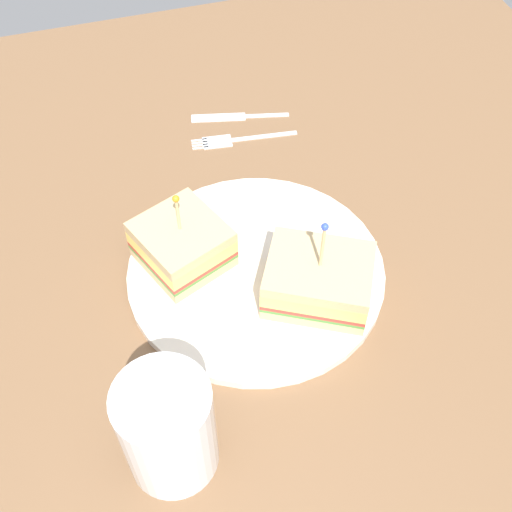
{
  "coord_description": "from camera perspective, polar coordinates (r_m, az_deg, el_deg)",
  "views": [
    {
      "loc": [
        11.96,
        38.77,
        53.24
      ],
      "look_at": [
        0.0,
        0.0,
        3.05
      ],
      "focal_mm": 44.82,
      "sensor_mm": 36.0,
      "label": 1
    }
  ],
  "objects": [
    {
      "name": "drink_glass",
      "position": [
        0.53,
        -7.78,
        -15.36
      ],
      "size": [
        7.63,
        7.63,
        10.94
      ],
      "color": "gold",
      "rests_on": "ground_plane"
    },
    {
      "name": "plate",
      "position": [
        0.67,
        -0.0,
        -1.37
      ],
      "size": [
        26.67,
        26.67,
        1.05
      ],
      "primitive_type": "cylinder",
      "color": "silver",
      "rests_on": "ground_plane"
    },
    {
      "name": "sandwich_half_front",
      "position": [
        0.62,
        5.58,
        -2.15
      ],
      "size": [
        12.63,
        11.77,
        10.61
      ],
      "color": "tan",
      "rests_on": "plate"
    },
    {
      "name": "ground_plane",
      "position": [
        0.68,
        -0.0,
        -2.15
      ],
      "size": [
        107.16,
        107.16,
        2.0
      ],
      "primitive_type": "cube",
      "color": "brown"
    },
    {
      "name": "fork",
      "position": [
        0.81,
        -2.15,
        10.34
      ],
      "size": [
        13.43,
        2.85,
        0.35
      ],
      "color": "silver",
      "rests_on": "ground_plane"
    },
    {
      "name": "sandwich_half_back",
      "position": [
        0.65,
        -6.61,
        1.06
      ],
      "size": [
        10.55,
        10.74,
        9.41
      ],
      "color": "tan",
      "rests_on": "plate"
    },
    {
      "name": "knife",
      "position": [
        0.85,
        -1.95,
        12.35
      ],
      "size": [
        12.6,
        3.98,
        0.35
      ],
      "color": "silver",
      "rests_on": "ground_plane"
    }
  ]
}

